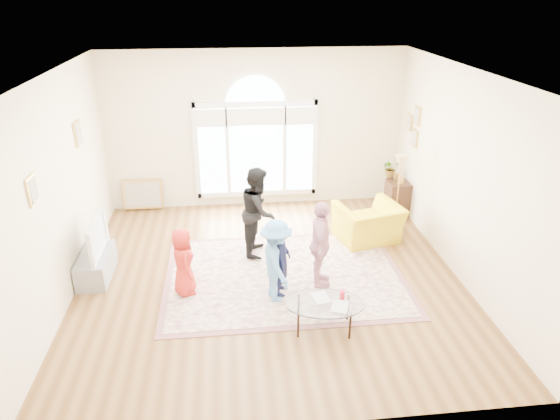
{
  "coord_description": "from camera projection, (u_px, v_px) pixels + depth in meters",
  "views": [
    {
      "loc": [
        -0.58,
        -6.85,
        4.29
      ],
      "look_at": [
        0.2,
        0.3,
        1.04
      ],
      "focal_mm": 32.0,
      "sensor_mm": 36.0,
      "label": 1
    }
  ],
  "objects": [
    {
      "name": "rug_border",
      "position": [
        284.0,
        276.0,
        8.04
      ],
      "size": [
        3.8,
        2.8,
        0.01
      ],
      "primitive_type": "cube",
      "color": "#885655",
      "rests_on": "ground"
    },
    {
      "name": "floor_lamp",
      "position": [
        401.0,
        167.0,
        9.0
      ],
      "size": [
        0.28,
        0.28,
        1.51
      ],
      "color": "black",
      "rests_on": "ground"
    },
    {
      "name": "coffee_table",
      "position": [
        324.0,
        304.0,
        6.66
      ],
      "size": [
        1.16,
        0.84,
        0.54
      ],
      "rotation": [
        0.0,
        0.0,
        -0.15
      ],
      "color": "silver",
      "rests_on": "ground"
    },
    {
      "name": "child_blue",
      "position": [
        276.0,
        261.0,
        7.19
      ],
      "size": [
        0.6,
        0.89,
        1.27
      ],
      "primitive_type": "imported",
      "rotation": [
        0.0,
        0.0,
        1.74
      ],
      "color": "#5490D0",
      "rests_on": "area_rug"
    },
    {
      "name": "television",
      "position": [
        92.0,
        237.0,
        7.73
      ],
      "size": [
        0.17,
        1.04,
        0.6
      ],
      "color": "black",
      "rests_on": "tv_console"
    },
    {
      "name": "child_black",
      "position": [
        258.0,
        211.0,
        8.44
      ],
      "size": [
        0.72,
        0.85,
        1.55
      ],
      "primitive_type": "imported",
      "rotation": [
        0.0,
        0.0,
        1.38
      ],
      "color": "black",
      "rests_on": "area_rug"
    },
    {
      "name": "leaning_picture",
      "position": [
        145.0,
        210.0,
        10.42
      ],
      "size": [
        0.8,
        0.14,
        0.62
      ],
      "primitive_type": "cube",
      "rotation": [
        -0.14,
        0.0,
        0.0
      ],
      "color": "tan",
      "rests_on": "ground"
    },
    {
      "name": "child_red",
      "position": [
        183.0,
        262.0,
        7.38
      ],
      "size": [
        0.45,
        0.58,
        1.06
      ],
      "primitive_type": "imported",
      "rotation": [
        0.0,
        0.0,
        1.81
      ],
      "color": "red",
      "rests_on": "area_rug"
    },
    {
      "name": "tv_console",
      "position": [
        96.0,
        265.0,
        7.94
      ],
      "size": [
        0.45,
        1.0,
        0.42
      ],
      "primitive_type": "cube",
      "color": "gray",
      "rests_on": "ground"
    },
    {
      "name": "armchair",
      "position": [
        368.0,
        223.0,
        9.03
      ],
      "size": [
        1.27,
        1.18,
        0.7
      ],
      "primitive_type": "imported",
      "rotation": [
        0.0,
        0.0,
        3.39
      ],
      "color": "yellow",
      "rests_on": "ground"
    },
    {
      "name": "plant_pedestal",
      "position": [
        388.0,
        193.0,
        10.35
      ],
      "size": [
        0.2,
        0.2,
        0.7
      ],
      "primitive_type": "cylinder",
      "color": "white",
      "rests_on": "ground"
    },
    {
      "name": "area_rug",
      "position": [
        284.0,
        276.0,
        8.04
      ],
      "size": [
        3.6,
        2.6,
        0.02
      ],
      "primitive_type": "cube",
      "color": "beige",
      "rests_on": "ground"
    },
    {
      "name": "potted_plant",
      "position": [
        391.0,
        168.0,
        10.13
      ],
      "size": [
        0.38,
        0.34,
        0.38
      ],
      "primitive_type": "imported",
      "rotation": [
        0.0,
        0.0,
        0.14
      ],
      "color": "#33722D",
      "rests_on": "plant_pedestal"
    },
    {
      "name": "ground",
      "position": [
        270.0,
        277.0,
        8.03
      ],
      "size": [
        6.0,
        6.0,
        0.0
      ],
      "primitive_type": "plane",
      "color": "brown",
      "rests_on": "ground"
    },
    {
      "name": "room_shell",
      "position": [
        257.0,
        134.0,
        9.95
      ],
      "size": [
        6.0,
        6.0,
        6.0
      ],
      "color": "beige",
      "rests_on": "ground"
    },
    {
      "name": "child_navy",
      "position": [
        282.0,
        260.0,
        7.36
      ],
      "size": [
        0.34,
        0.45,
        1.11
      ],
      "primitive_type": "imported",
      "rotation": [
        0.0,
        0.0,
        1.36
      ],
      "color": "#161A3D",
      "rests_on": "area_rug"
    },
    {
      "name": "child_pink",
      "position": [
        320.0,
        245.0,
        7.52
      ],
      "size": [
        0.47,
        0.86,
        1.39
      ],
      "primitive_type": "imported",
      "rotation": [
        0.0,
        0.0,
        1.41
      ],
      "color": "pink",
      "rests_on": "area_rug"
    },
    {
      "name": "side_cabinet",
      "position": [
        397.0,
        198.0,
        10.09
      ],
      "size": [
        0.4,
        0.5,
        0.7
      ],
      "primitive_type": "cube",
      "color": "black",
      "rests_on": "ground"
    }
  ]
}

